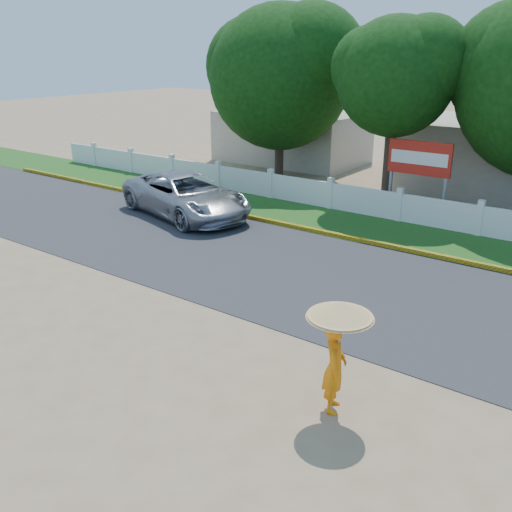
{
  "coord_description": "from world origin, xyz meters",
  "views": [
    {
      "loc": [
        8.11,
        -8.98,
        6.35
      ],
      "look_at": [
        0.0,
        2.0,
        1.3
      ],
      "focal_mm": 40.0,
      "sensor_mm": 36.0,
      "label": 1
    }
  ],
  "objects": [
    {
      "name": "grass_verge",
      "position": [
        0.0,
        9.75,
        0.01
      ],
      "size": [
        60.0,
        3.5,
        0.03
      ],
      "primitive_type": "cube",
      "color": "#2D601E",
      "rests_on": "ground"
    },
    {
      "name": "vehicle",
      "position": [
        -7.07,
        6.92,
        0.84
      ],
      "size": [
        6.55,
        4.19,
        1.68
      ],
      "primitive_type": "imported",
      "rotation": [
        0.0,
        0.0,
        1.32
      ],
      "color": "#9EA0A6",
      "rests_on": "ground"
    },
    {
      "name": "curb",
      "position": [
        0.0,
        8.05,
        0.08
      ],
      "size": [
        40.0,
        0.18,
        0.16
      ],
      "primitive_type": "cube",
      "color": "yellow",
      "rests_on": "ground"
    },
    {
      "name": "fence",
      "position": [
        0.0,
        11.2,
        0.55
      ],
      "size": [
        40.0,
        0.1,
        1.1
      ],
      "primitive_type": "cube",
      "color": "silver",
      "rests_on": "ground"
    },
    {
      "name": "billboard",
      "position": [
        0.2,
        12.3,
        2.14
      ],
      "size": [
        2.5,
        0.13,
        2.95
      ],
      "color": "gray",
      "rests_on": "ground"
    },
    {
      "name": "ground",
      "position": [
        0.0,
        0.0,
        0.0
      ],
      "size": [
        120.0,
        120.0,
        0.0
      ],
      "primitive_type": "plane",
      "color": "#9E8460",
      "rests_on": "ground"
    },
    {
      "name": "building_far",
      "position": [
        -10.0,
        19.0,
        1.4
      ],
      "size": [
        8.0,
        5.0,
        2.8
      ],
      "primitive_type": "cube",
      "color": "#B7AD99",
      "rests_on": "ground"
    },
    {
      "name": "road",
      "position": [
        0.0,
        4.5,
        0.01
      ],
      "size": [
        60.0,
        7.0,
        0.02
      ],
      "primitive_type": "cube",
      "color": "#38383A",
      "rests_on": "ground"
    },
    {
      "name": "monk_with_parasol",
      "position": [
        3.95,
        -0.92,
        1.43
      ],
      "size": [
        1.21,
        1.21,
        2.19
      ],
      "color": "orange",
      "rests_on": "ground"
    }
  ]
}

